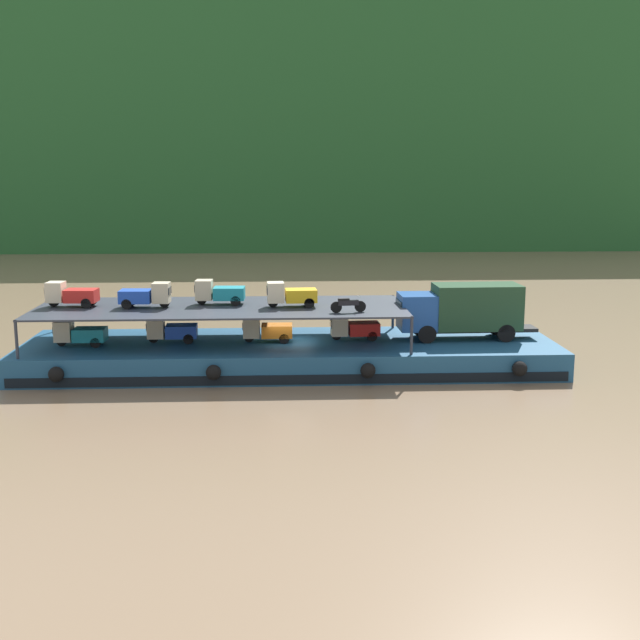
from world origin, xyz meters
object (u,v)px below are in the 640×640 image
cargo_barge (290,355)px  mini_truck_upper_fore (219,292)px  covered_lorry (463,309)px  mini_truck_lower_mid (267,330)px  mini_truck_upper_mid (146,295)px  mini_truck_upper_bow (291,294)px  motorcycle_upper_port (348,304)px  mini_truck_lower_stern (80,333)px  mini_truck_lower_fore (354,328)px  mini_truck_upper_stern (71,294)px  mini_truck_lower_aft (171,330)px

cargo_barge → mini_truck_upper_fore: mini_truck_upper_fore is taller
covered_lorry → mini_truck_lower_mid: covered_lorry is taller
covered_lorry → mini_truck_upper_mid: size_ratio=2.84×
mini_truck_upper_fore → mini_truck_upper_bow: bearing=-14.1°
mini_truck_upper_fore → cargo_barge: bearing=-11.1°
cargo_barge → motorcycle_upper_port: bearing=-34.6°
mini_truck_lower_stern → mini_truck_upper_bow: (11.49, 0.31, 2.00)m
mini_truck_lower_fore → mini_truck_upper_stern: mini_truck_upper_stern is taller
mini_truck_lower_aft → motorcycle_upper_port: size_ratio=1.46×
covered_lorry → mini_truck_upper_stern: size_ratio=2.83×
mini_truck_lower_aft → mini_truck_upper_bow: 6.93m
mini_truck_lower_stern → mini_truck_lower_mid: size_ratio=1.00×
covered_lorry → mini_truck_lower_mid: 11.09m
mini_truck_lower_stern → mini_truck_upper_fore: 7.87m
covered_lorry → mini_truck_lower_fore: bearing=179.6°
mini_truck_lower_stern → mini_truck_upper_fore: (7.50, 1.31, 2.00)m
covered_lorry → mini_truck_lower_mid: size_ratio=2.88×
mini_truck_lower_fore → mini_truck_upper_mid: mini_truck_upper_mid is taller
mini_truck_upper_stern → mini_truck_upper_bow: same height
mini_truck_lower_stern → mini_truck_upper_mid: mini_truck_upper_mid is taller
covered_lorry → mini_truck_upper_stern: (-21.75, 0.12, 1.00)m
covered_lorry → mini_truck_upper_stern: mini_truck_upper_stern is taller
mini_truck_upper_fore → mini_truck_upper_bow: size_ratio=0.99×
mini_truck_upper_mid → mini_truck_lower_stern: bearing=-172.6°
mini_truck_lower_fore → motorcycle_upper_port: size_ratio=1.46×
mini_truck_lower_aft → cargo_barge: bearing=-0.9°
cargo_barge → mini_truck_upper_fore: (-3.94, 0.77, 3.44)m
covered_lorry → mini_truck_lower_aft: 16.35m
mini_truck_lower_mid → mini_truck_upper_bow: 2.42m
mini_truck_lower_fore → mini_truck_upper_mid: size_ratio=1.00×
cargo_barge → mini_truck_lower_fore: bearing=5.1°
mini_truck_lower_stern → mini_truck_upper_bow: size_ratio=0.99×
mini_truck_lower_aft → mini_truck_lower_mid: bearing=-1.4°
mini_truck_lower_mid → mini_truck_upper_stern: 10.91m
mini_truck_lower_aft → mini_truck_upper_mid: mini_truck_upper_mid is taller
mini_truck_lower_fore → mini_truck_lower_stern: bearing=-176.7°
mini_truck_lower_mid → cargo_barge: bearing=0.9°
mini_truck_upper_bow → mini_truck_lower_aft: bearing=177.1°
mini_truck_lower_aft → mini_truck_upper_bow: size_ratio=0.99×
mini_truck_lower_fore → mini_truck_upper_bow: bearing=-171.2°
mini_truck_lower_fore → mini_truck_upper_mid: bearing=-178.0°
cargo_barge → motorcycle_upper_port: motorcycle_upper_port is taller
mini_truck_lower_stern → mini_truck_upper_fore: size_ratio=0.99×
mini_truck_upper_mid → motorcycle_upper_port: mini_truck_upper_mid is taller
mini_truck_lower_stern → mini_truck_upper_stern: 2.28m
mini_truck_lower_mid → mini_truck_lower_fore: size_ratio=0.99×
mini_truck_lower_stern → motorcycle_upper_port: bearing=-6.2°
mini_truck_upper_fore → motorcycle_upper_port: mini_truck_upper_fore is taller
mini_truck_upper_bow → mini_truck_upper_stern: bearing=177.0°
cargo_barge → mini_truck_lower_mid: bearing=-179.1°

